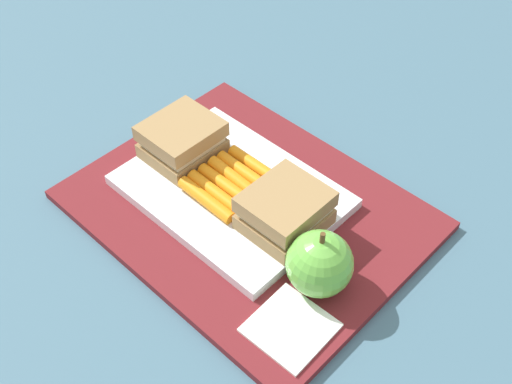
{
  "coord_description": "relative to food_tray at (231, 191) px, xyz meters",
  "views": [
    {
      "loc": [
        0.33,
        -0.33,
        0.52
      ],
      "look_at": [
        0.01,
        0.0,
        0.04
      ],
      "focal_mm": 44.93,
      "sensor_mm": 36.0,
      "label": 1
    }
  ],
  "objects": [
    {
      "name": "carrot_sticks_bundle",
      "position": [
        -0.0,
        0.0,
        0.01
      ],
      "size": [
        0.08,
        0.09,
        0.02
      ],
      "color": "orange",
      "rests_on": "food_tray"
    },
    {
      "name": "apple",
      "position": [
        0.15,
        -0.03,
        0.03
      ],
      "size": [
        0.07,
        0.07,
        0.08
      ],
      "color": "#66B742",
      "rests_on": "lunchbag_mat"
    },
    {
      "name": "lunchbag_mat",
      "position": [
        0.03,
        0.0,
        -0.01
      ],
      "size": [
        0.36,
        0.28,
        0.01
      ],
      "primitive_type": "cube",
      "color": "maroon",
      "rests_on": "ground_plane"
    },
    {
      "name": "ground_plane",
      "position": [
        0.03,
        0.0,
        -0.02
      ],
      "size": [
        2.4,
        2.4,
        0.0
      ],
      "primitive_type": "plane",
      "color": "#42667A"
    },
    {
      "name": "paper_napkin",
      "position": [
        0.16,
        -0.08,
        -0.0
      ],
      "size": [
        0.07,
        0.07,
        0.0
      ],
      "primitive_type": "cube",
      "rotation": [
        0.0,
        0.0,
        0.03
      ],
      "color": "white",
      "rests_on": "lunchbag_mat"
    },
    {
      "name": "food_tray",
      "position": [
        0.0,
        0.0,
        0.0
      ],
      "size": [
        0.23,
        0.17,
        0.01
      ],
      "primitive_type": "cube",
      "color": "white",
      "rests_on": "lunchbag_mat"
    },
    {
      "name": "sandwich_half_right",
      "position": [
        0.08,
        0.0,
        0.03
      ],
      "size": [
        0.07,
        0.08,
        0.04
      ],
      "color": "#9E7A4C",
      "rests_on": "food_tray"
    },
    {
      "name": "sandwich_half_left",
      "position": [
        -0.08,
        0.0,
        0.03
      ],
      "size": [
        0.07,
        0.08,
        0.04
      ],
      "color": "#9E7A4C",
      "rests_on": "food_tray"
    }
  ]
}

